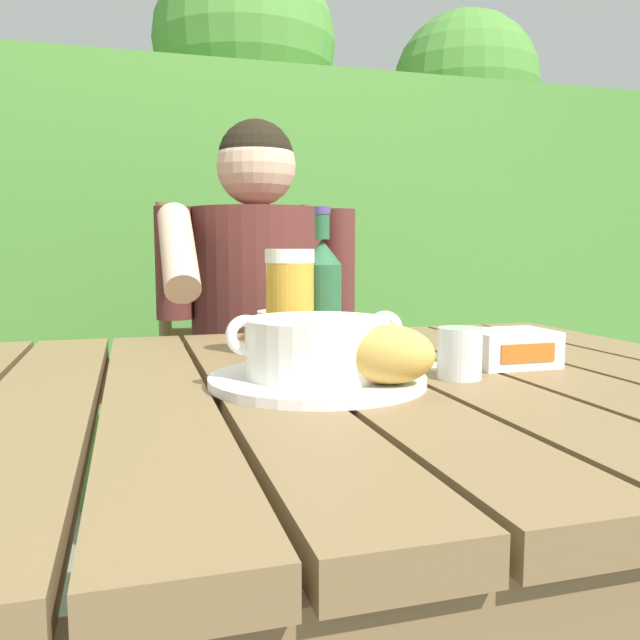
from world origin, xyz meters
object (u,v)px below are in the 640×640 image
Objects in this scene: chair_near_diner at (248,400)px; beer_bottle at (322,293)px; soup_bowl at (317,345)px; butter_tub at (510,348)px; water_glass_small at (459,353)px; bread_roll at (385,354)px; diner_bowl at (296,325)px; serving_plate at (317,380)px; beer_glass at (290,303)px; person_eating at (260,329)px; table_knife at (397,367)px.

beer_bottle is at bearing -89.38° from chair_near_diner.
soup_bowl is 1.91× the size of butter_tub.
water_glass_small is at bearing -83.15° from chair_near_diner.
chair_near_diner is at bearing 89.36° from bread_roll.
chair_near_diner is 1.07m from bread_roll.
serving_plate is at bearing -100.25° from diner_bowl.
bread_roll is (0.06, -0.07, 0.04)m from serving_plate.
diner_bowl is (-0.01, 0.15, -0.07)m from beer_bottle.
soup_bowl is 0.10m from bread_roll.
beer_glass is (-0.06, -0.74, 0.33)m from chair_near_diner.
serving_plate is 0.28m from beer_bottle.
butter_tub is (0.31, 0.05, 0.02)m from serving_plate.
butter_tub is at bearing -71.55° from person_eating.
person_eating reaches higher than beer_glass.
bread_roll is at bearing -90.59° from person_eating.
serving_plate is (-0.07, -0.95, 0.25)m from chair_near_diner.
soup_bowl is 0.21m from beer_glass.
beer_bottle is at bearing 136.87° from butter_tub.
chair_near_diner is 1.00m from soup_bowl.
water_glass_small reaches higher than table_knife.
soup_bowl is at bearing -94.43° from chair_near_diner.
chair_near_diner is 0.97m from butter_tub.
person_eating is 0.55m from beer_glass.
chair_near_diner is 8.52× the size of butter_tub.
beer_bottle is (0.08, 0.26, 0.09)m from serving_plate.
beer_bottle reaches higher than butter_tub.
water_glass_small is (0.12, -0.97, 0.28)m from chair_near_diner.
diner_bowl is (-0.23, 0.36, 0.00)m from butter_tub.
person_eating is 9.99× the size of butter_tub.
butter_tub reaches higher than table_knife.
soup_bowl is 0.31m from butter_tub.
person_eating is at bearing 90.49° from diner_bowl.
diner_bowl is at bearing -89.51° from person_eating.
soup_bowl reaches higher than bread_roll.
beer_glass is 0.22m from diner_bowl.
diner_bowl is at bearing 92.86° from beer_bottle.
serving_plate is at bearing 130.60° from bread_roll.
bread_roll is 0.29m from beer_glass.
bread_roll is at bearing -49.40° from soup_bowl.
beer_bottle is (0.07, 0.05, 0.01)m from beer_glass.
chair_near_diner reaches higher than diner_bowl.
beer_bottle reaches higher than beer_glass.
beer_glass reaches higher than table_knife.
soup_bowl is at bearing 175.21° from water_glass_small.
person_eating is 7.65× the size of table_knife.
beer_bottle reaches higher than bread_roll.
water_glass_small is 0.43× the size of table_knife.
beer_glass is 0.08m from beer_bottle.
table_knife is at bearing -51.23° from beer_glass.
serving_plate is (-0.07, -0.75, 0.03)m from person_eating.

